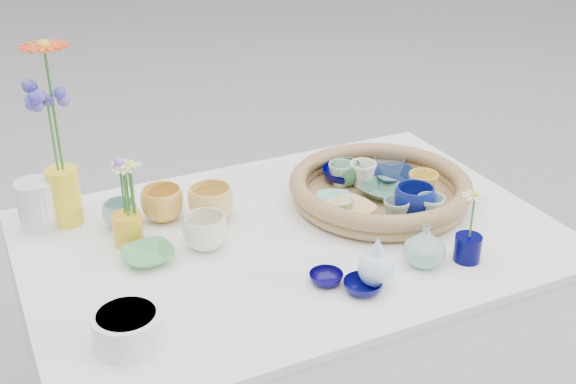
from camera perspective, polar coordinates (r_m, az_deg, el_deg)
name	(u,v)px	position (r m, az deg, el deg)	size (l,w,h in m)	color
wicker_tray	(380,189)	(1.89, 7.26, 0.23)	(0.47, 0.47, 0.08)	brown
tray_ceramic_0	(344,174)	(1.97, 4.44, 1.39)	(0.12, 0.12, 0.04)	#010045
tray_ceramic_1	(394,176)	(1.99, 8.37, 1.26)	(0.12, 0.12, 0.03)	#0A193D
tray_ceramic_2	(423,186)	(1.89, 10.60, 0.48)	(0.08, 0.08, 0.07)	gold
tray_ceramic_3	(382,191)	(1.90, 7.43, 0.10)	(0.11, 0.11, 0.03)	#487D60
tray_ceramic_4	(396,211)	(1.77, 8.55, -1.53)	(0.07, 0.07, 0.06)	#83A18E
tray_ceramic_5	(334,201)	(1.84, 3.65, -0.69)	(0.09, 0.09, 0.02)	#71B8B4
tray_ceramic_6	(341,174)	(1.94, 4.21, 1.40)	(0.07, 0.07, 0.06)	#A3C7B1
tray_ceramic_7	(363,174)	(1.94, 5.92, 1.40)	(0.07, 0.07, 0.07)	white
tray_ceramic_8	(389,162)	(2.07, 7.99, 2.33)	(0.09, 0.09, 0.03)	#7294CF
tray_ceramic_9	(414,202)	(1.80, 9.94, -0.75)	(0.10, 0.10, 0.08)	navy
tray_ceramic_10	(349,211)	(1.79, 4.87, -1.49)	(0.12, 0.12, 0.03)	#EEC176
tray_ceramic_11	(430,209)	(1.79, 11.17, -1.30)	(0.07, 0.07, 0.06)	#96D2C5
tray_ceramic_12	(347,173)	(1.95, 4.65, 1.48)	(0.08, 0.08, 0.06)	#3E7F4F
loose_ceramic_0	(162,204)	(1.82, -9.90, -0.95)	(0.11, 0.11, 0.08)	gold
loose_ceramic_1	(211,204)	(1.80, -6.11, -0.92)	(0.11, 0.11, 0.09)	#E5BB5C
loose_ceramic_2	(149,255)	(1.67, -10.96, -4.95)	(0.12, 0.12, 0.03)	#56A464
loose_ceramic_3	(205,232)	(1.69, -6.56, -3.16)	(0.10, 0.10, 0.08)	beige
loose_ceramic_4	(326,278)	(1.57, 3.03, -6.81)	(0.07, 0.07, 0.02)	#080149
loose_ceramic_5	(120,215)	(1.81, -13.13, -1.76)	(0.08, 0.08, 0.07)	#87B6B3
loose_ceramic_6	(363,286)	(1.55, 5.93, -7.43)	(0.08, 0.08, 0.03)	#07074C
fluted_bowl	(128,329)	(1.42, -12.55, -10.51)	(0.13, 0.13, 0.07)	silver
bud_vase_paleblue	(377,260)	(1.55, 7.03, -5.37)	(0.08, 0.08, 0.12)	#BEE2FF
bud_vase_seafoam	(425,245)	(1.64, 10.77, -4.16)	(0.09, 0.09, 0.10)	#83B39F
bud_vase_cobalt	(468,248)	(1.68, 14.01, -4.33)	(0.06, 0.06, 0.06)	#00003C
single_daisy	(472,217)	(1.64, 14.34, -1.89)	(0.07, 0.07, 0.12)	white
tall_vase_yellow	(65,196)	(1.85, -17.20, -0.32)	(0.08, 0.08, 0.15)	yellow
gerbera	(54,110)	(1.77, -18.02, 6.17)	(0.12, 0.12, 0.32)	#FF491B
hydrangea	(52,135)	(1.78, -18.12, 4.31)	(0.07, 0.07, 0.26)	#3B36B5
white_pitcher	(37,205)	(1.85, -19.22, -0.98)	(0.13, 0.09, 0.12)	white
daisy_cup	(128,229)	(1.74, -12.52, -2.88)	(0.07, 0.07, 0.08)	gold
daisy_posy	(126,183)	(1.69, -12.68, 0.72)	(0.08, 0.08, 0.16)	silver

